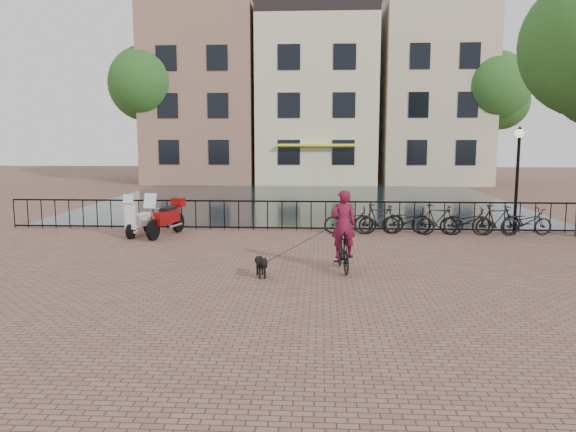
# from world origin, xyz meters

# --- Properties ---
(ground) EXTENTS (100.00, 100.00, 0.00)m
(ground) POSITION_xyz_m (0.00, 0.00, 0.00)
(ground) COLOR brown
(ground) RESTS_ON ground
(canal_water) EXTENTS (20.00, 20.00, 0.00)m
(canal_water) POSITION_xyz_m (0.00, 17.30, 0.00)
(canal_water) COLOR black
(canal_water) RESTS_ON ground
(railing) EXTENTS (20.00, 0.05, 1.02)m
(railing) POSITION_xyz_m (0.00, 8.00, 0.50)
(railing) COLOR black
(railing) RESTS_ON ground
(canal_house_left) EXTENTS (7.50, 9.00, 12.80)m
(canal_house_left) POSITION_xyz_m (-7.50, 30.00, 6.40)
(canal_house_left) COLOR #916A54
(canal_house_left) RESTS_ON ground
(canal_house_mid) EXTENTS (8.00, 9.50, 11.80)m
(canal_house_mid) POSITION_xyz_m (0.50, 30.00, 5.90)
(canal_house_mid) COLOR beige
(canal_house_mid) RESTS_ON ground
(canal_house_right) EXTENTS (7.00, 9.00, 13.30)m
(canal_house_right) POSITION_xyz_m (8.50, 30.00, 6.65)
(canal_house_right) COLOR #C3B391
(canal_house_right) RESTS_ON ground
(tree_far_left) EXTENTS (5.04, 5.04, 9.27)m
(tree_far_left) POSITION_xyz_m (-11.00, 27.00, 6.73)
(tree_far_left) COLOR black
(tree_far_left) RESTS_ON ground
(tree_far_right) EXTENTS (4.76, 4.76, 8.76)m
(tree_far_right) POSITION_xyz_m (12.00, 27.00, 6.35)
(tree_far_right) COLOR black
(tree_far_right) RESTS_ON ground
(lamp_post) EXTENTS (0.30, 0.30, 3.45)m
(lamp_post) POSITION_xyz_m (7.20, 7.60, 2.38)
(lamp_post) COLOR black
(lamp_post) RESTS_ON ground
(cyclist) EXTENTS (0.77, 1.71, 2.27)m
(cyclist) POSITION_xyz_m (1.36, 2.18, 0.86)
(cyclist) COLOR black
(cyclist) RESTS_ON ground
(dog) EXTENTS (0.45, 0.82, 0.53)m
(dog) POSITION_xyz_m (-0.53, 1.46, 0.26)
(dog) COLOR black
(dog) RESTS_ON ground
(motorcycle) EXTENTS (1.00, 2.17, 1.51)m
(motorcycle) POSITION_xyz_m (-4.16, 6.61, 0.75)
(motorcycle) COLOR maroon
(motorcycle) RESTS_ON ground
(scooter) EXTENTS (0.67, 1.61, 1.45)m
(scooter) POSITION_xyz_m (-5.04, 6.64, 0.73)
(scooter) COLOR silver
(scooter) RESTS_ON ground
(parked_bike_0) EXTENTS (1.73, 0.63, 0.90)m
(parked_bike_0) POSITION_xyz_m (1.80, 7.40, 0.45)
(parked_bike_0) COLOR black
(parked_bike_0) RESTS_ON ground
(parked_bike_1) EXTENTS (1.71, 0.67, 1.00)m
(parked_bike_1) POSITION_xyz_m (2.75, 7.40, 0.50)
(parked_bike_1) COLOR black
(parked_bike_1) RESTS_ON ground
(parked_bike_2) EXTENTS (1.79, 0.85, 0.90)m
(parked_bike_2) POSITION_xyz_m (3.70, 7.40, 0.45)
(parked_bike_2) COLOR black
(parked_bike_2) RESTS_ON ground
(parked_bike_3) EXTENTS (1.71, 0.69, 1.00)m
(parked_bike_3) POSITION_xyz_m (4.65, 7.40, 0.50)
(parked_bike_3) COLOR black
(parked_bike_3) RESTS_ON ground
(parked_bike_4) EXTENTS (1.77, 0.78, 0.90)m
(parked_bike_4) POSITION_xyz_m (5.60, 7.40, 0.45)
(parked_bike_4) COLOR black
(parked_bike_4) RESTS_ON ground
(parked_bike_5) EXTENTS (1.72, 0.73, 1.00)m
(parked_bike_5) POSITION_xyz_m (6.55, 7.40, 0.50)
(parked_bike_5) COLOR black
(parked_bike_5) RESTS_ON ground
(parked_bike_6) EXTENTS (1.78, 0.82, 0.90)m
(parked_bike_6) POSITION_xyz_m (7.50, 7.40, 0.45)
(parked_bike_6) COLOR black
(parked_bike_6) RESTS_ON ground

